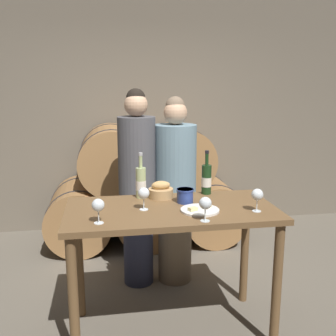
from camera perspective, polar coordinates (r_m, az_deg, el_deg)
ground_plane at (r=3.14m, az=0.47°, el=-22.38°), size 10.00×10.00×0.00m
stone_wall_back at (r=4.89m, az=-4.20°, el=10.01°), size 10.00×0.12×3.20m
barrel_stack at (r=4.47m, az=-3.33°, el=-3.18°), size 2.18×0.90×1.33m
tasting_table at (r=2.77m, az=0.50°, el=-8.60°), size 1.45×0.73×0.94m
person_left at (r=3.44m, az=-4.47°, el=-2.77°), size 0.32×0.32×1.74m
person_right at (r=3.50m, az=1.04°, el=-3.36°), size 0.37×0.37×1.68m
wine_bottle_red at (r=3.05m, az=5.60°, el=-1.61°), size 0.08×0.08×0.34m
wine_bottle_white at (r=2.94m, az=-3.95°, el=-2.09°), size 0.08×0.08×0.34m
blue_crock at (r=2.82m, az=2.49°, el=-3.94°), size 0.13×0.13×0.10m
bread_basket at (r=2.94m, az=-1.04°, el=-3.39°), size 0.19×0.19×0.13m
cheese_plate at (r=2.66m, az=4.65°, el=-6.08°), size 0.26×0.26×0.04m
wine_glass_far_left at (r=2.43m, az=-10.11°, el=-5.40°), size 0.08×0.08×0.16m
wine_glass_left at (r=2.65m, az=-3.55°, el=-3.75°), size 0.08×0.08×0.16m
wine_glass_center at (r=2.44m, az=5.44°, el=-5.19°), size 0.08×0.08×0.16m
wine_glass_right at (r=2.68m, az=12.84°, el=-3.86°), size 0.08×0.08×0.16m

